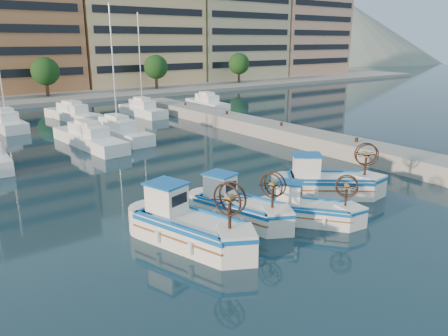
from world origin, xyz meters
TOP-DOWN VIEW (x-y plane):
  - ground at (0.00, 0.00)m, footprint 300.00×300.00m
  - quay at (13.00, 8.00)m, footprint 3.00×60.00m
  - waterfront at (9.23, 65.04)m, footprint 180.00×40.00m
  - hill_east at (140.00, 110.00)m, footprint 160.00×160.00m
  - yacht_marina at (-3.25, 27.26)m, footprint 39.81×23.50m
  - fishing_boat_a at (-4.95, 1.24)m, footprint 3.42×5.33m
  - fishing_boat_b at (-1.69, 1.89)m, footprint 2.98×4.68m
  - fishing_boat_c at (0.94, -0.26)m, footprint 3.63×4.03m
  - fishing_boat_d at (4.57, 1.70)m, footprint 4.91×4.52m

SIDE VIEW (x-z plane):
  - ground at x=0.00m, z-range 0.00..0.00m
  - hill_east at x=140.00m, z-range -25.00..25.00m
  - yacht_marina at x=-3.25m, z-range -5.22..6.28m
  - quay at x=13.00m, z-range 0.00..1.20m
  - fishing_boat_c at x=0.94m, z-range -0.56..1.94m
  - fishing_boat_b at x=-1.69m, z-range -0.64..2.20m
  - fishing_boat_d at x=4.57m, z-range -0.69..2.39m
  - fishing_boat_a at x=-4.95m, z-range -0.73..2.51m
  - waterfront at x=9.23m, z-range -1.70..23.90m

